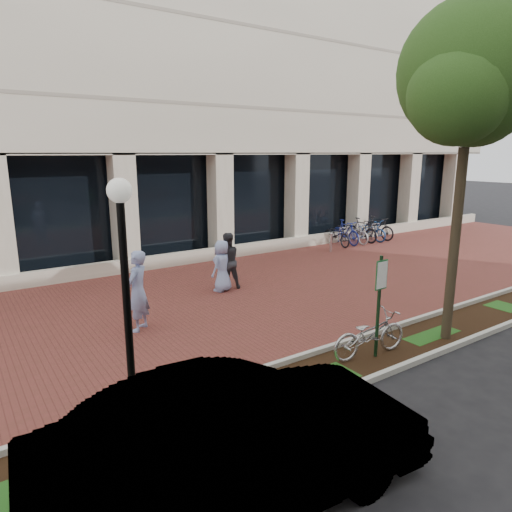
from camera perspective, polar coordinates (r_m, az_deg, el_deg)
ground at (r=14.09m, az=-1.40°, el=-4.72°), size 120.00×120.00×0.00m
brick_plaza at (r=14.09m, az=-1.40°, el=-4.71°), size 40.00×9.00×0.01m
planting_strip at (r=10.37m, az=14.93°, el=-11.78°), size 40.00×1.50×0.01m
curb_plaza_side at (r=10.80m, az=11.91°, el=-10.27°), size 40.00×0.12×0.12m
curb_street_side at (r=9.93m, az=18.29°, el=-12.81°), size 40.00×0.12×0.12m
near_office_building at (r=23.67m, az=-17.14°, el=26.49°), size 40.00×12.12×16.00m
parking_sign at (r=9.74m, az=15.22°, el=-4.49°), size 0.34×0.07×2.21m
lamppost at (r=7.06m, az=-15.93°, el=-4.42°), size 0.36×0.36×3.90m
street_tree at (r=11.07m, az=25.25°, el=18.99°), size 3.61×3.01×7.36m
locked_bicycle at (r=10.07m, az=14.02°, el=-9.46°), size 1.94×0.86×0.98m
pedestrian_left at (r=11.34m, az=-14.57°, el=-4.26°), size 0.86×0.84×1.99m
pedestrian_mid at (r=14.41m, az=-3.65°, el=-0.63°), size 1.00×0.85×1.81m
pedestrian_right at (r=14.18m, az=-4.27°, el=-1.24°), size 0.93×0.79×1.62m
bollard at (r=20.09m, az=9.35°, el=1.73°), size 0.12×0.12×0.87m
bike_rack_cluster at (r=22.51m, az=12.57°, el=3.04°), size 3.61×2.06×1.15m
sedan_near_curb at (r=5.97m, az=-2.19°, el=-22.33°), size 5.05×2.16×1.62m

